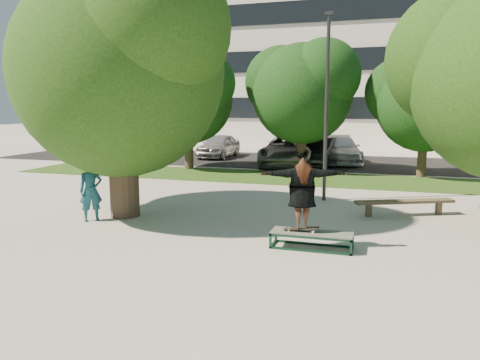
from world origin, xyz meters
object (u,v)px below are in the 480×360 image
(bystander, at_px, (91,191))
(bench, at_px, (404,203))
(car_dark, at_px, (317,152))
(car_grey, at_px, (288,151))
(tree_left, at_px, (118,59))
(lamppost, at_px, (326,106))
(grind_box, at_px, (312,240))
(car_silver_b, at_px, (339,150))
(car_silver_a, at_px, (219,146))

(bystander, relative_size, bench, 0.60)
(car_dark, relative_size, car_grey, 0.79)
(tree_left, bearing_deg, car_grey, 79.70)
(car_grey, bearing_deg, tree_left, -106.02)
(lamppost, height_order, grind_box, lamppost)
(grind_box, bearing_deg, car_silver_b, 93.20)
(car_dark, height_order, car_grey, car_grey)
(grind_box, xyz_separation_m, car_silver_b, (-0.92, 16.39, 0.55))
(tree_left, distance_m, lamppost, 6.70)
(car_grey, xyz_separation_m, car_silver_b, (2.50, 2.13, -0.05))
(car_silver_b, bearing_deg, grind_box, -98.47)
(grind_box, xyz_separation_m, car_dark, (-1.92, 14.69, 0.55))
(lamppost, distance_m, car_grey, 9.51)
(grind_box, bearing_deg, car_grey, 103.47)
(tree_left, relative_size, lamppost, 1.16)
(lamppost, bearing_deg, tree_left, -143.58)
(lamppost, bearing_deg, car_grey, 109.00)
(bystander, bearing_deg, car_grey, 34.98)
(tree_left, relative_size, bystander, 4.18)
(car_dark, bearing_deg, car_silver_b, 62.26)
(tree_left, distance_m, car_grey, 13.33)
(grind_box, xyz_separation_m, car_silver_a, (-8.29, 17.04, 0.54))
(tree_left, distance_m, bystander, 3.71)
(bench, height_order, car_silver_a, car_silver_a)
(bench, height_order, car_grey, car_grey)
(car_silver_a, distance_m, car_dark, 6.80)
(lamppost, distance_m, grind_box, 6.29)
(bystander, relative_size, car_silver_a, 0.40)
(lamppost, relative_size, bench, 2.16)
(tree_left, xyz_separation_m, car_silver_a, (-2.59, 15.41, -3.70))
(car_dark, bearing_deg, bench, -66.75)
(bench, bearing_deg, car_silver_a, 103.91)
(tree_left, bearing_deg, car_silver_a, 99.53)
(grind_box, height_order, car_dark, car_dark)
(bench, distance_m, car_silver_a, 16.67)
(tree_left, distance_m, car_silver_a, 16.05)
(tree_left, height_order, car_silver_a, tree_left)
(car_dark, xyz_separation_m, car_grey, (-1.50, -0.43, 0.05))
(grind_box, xyz_separation_m, bench, (2.08, 4.00, 0.19))
(car_silver_a, bearing_deg, car_grey, -28.75)
(car_silver_a, xyz_separation_m, car_dark, (6.38, -2.35, 0.02))
(bench, relative_size, car_dark, 0.62)
(car_grey, bearing_deg, car_silver_a, 144.55)
(car_dark, distance_m, car_grey, 1.56)
(bystander, xyz_separation_m, car_silver_a, (-2.10, 16.28, -0.13))
(bystander, bearing_deg, lamppost, -3.81)
(car_grey, bearing_deg, lamppost, -76.73)
(bench, distance_m, car_silver_b, 12.75)
(lamppost, relative_size, grind_box, 3.39)
(grind_box, height_order, bench, bench)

